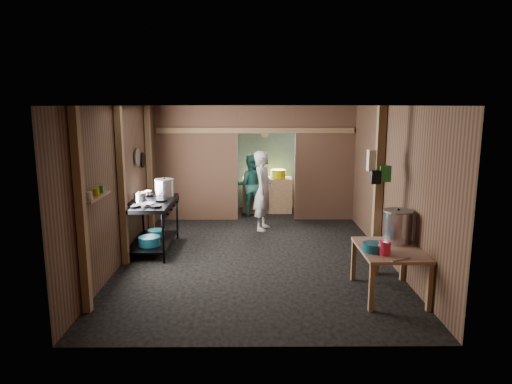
{
  "coord_description": "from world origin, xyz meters",
  "views": [
    {
      "loc": [
        -0.06,
        -8.09,
        2.61
      ],
      "look_at": [
        0.0,
        -0.2,
        1.1
      ],
      "focal_mm": 32.03,
      "sensor_mm": 36.0,
      "label": 1
    }
  ],
  "objects_px": {
    "prep_table": "(389,271)",
    "yellow_tub": "(278,174)",
    "cook": "(263,191)",
    "stove_pot_large": "(165,188)",
    "gas_range": "(152,226)",
    "pink_bucket": "(385,248)",
    "stock_pot": "(397,227)"
  },
  "relations": [
    {
      "from": "prep_table",
      "to": "yellow_tub",
      "type": "relative_size",
      "value": 3.11
    },
    {
      "from": "prep_table",
      "to": "cook",
      "type": "relative_size",
      "value": 0.68
    },
    {
      "from": "stove_pot_large",
      "to": "cook",
      "type": "bearing_deg",
      "value": 28.34
    },
    {
      "from": "gas_range",
      "to": "prep_table",
      "type": "relative_size",
      "value": 1.36
    },
    {
      "from": "prep_table",
      "to": "stove_pot_large",
      "type": "bearing_deg",
      "value": 145.8
    },
    {
      "from": "gas_range",
      "to": "pink_bucket",
      "type": "relative_size",
      "value": 8.39
    },
    {
      "from": "pink_bucket",
      "to": "yellow_tub",
      "type": "xyz_separation_m",
      "value": [
        -1.11,
        5.32,
        0.19
      ]
    },
    {
      "from": "prep_table",
      "to": "stock_pot",
      "type": "distance_m",
      "value": 0.66
    },
    {
      "from": "stove_pot_large",
      "to": "stock_pot",
      "type": "distance_m",
      "value": 4.28
    },
    {
      "from": "prep_table",
      "to": "yellow_tub",
      "type": "xyz_separation_m",
      "value": [
        -1.27,
        5.05,
        0.62
      ]
    },
    {
      "from": "prep_table",
      "to": "yellow_tub",
      "type": "height_order",
      "value": "yellow_tub"
    },
    {
      "from": "gas_range",
      "to": "stove_pot_large",
      "type": "height_order",
      "value": "stove_pot_large"
    },
    {
      "from": "gas_range",
      "to": "pink_bucket",
      "type": "height_order",
      "value": "gas_range"
    },
    {
      "from": "stove_pot_large",
      "to": "pink_bucket",
      "type": "height_order",
      "value": "stove_pot_large"
    },
    {
      "from": "yellow_tub",
      "to": "cook",
      "type": "height_order",
      "value": "cook"
    },
    {
      "from": "gas_range",
      "to": "stock_pot",
      "type": "height_order",
      "value": "stock_pot"
    },
    {
      "from": "gas_range",
      "to": "yellow_tub",
      "type": "bearing_deg",
      "value": 51.18
    },
    {
      "from": "stove_pot_large",
      "to": "yellow_tub",
      "type": "bearing_deg",
      "value": 49.26
    },
    {
      "from": "pink_bucket",
      "to": "yellow_tub",
      "type": "distance_m",
      "value": 5.43
    },
    {
      "from": "gas_range",
      "to": "pink_bucket",
      "type": "bearing_deg",
      "value": -32.65
    },
    {
      "from": "stove_pot_large",
      "to": "prep_table",
      "type": "bearing_deg",
      "value": -34.2
    },
    {
      "from": "stock_pot",
      "to": "cook",
      "type": "xyz_separation_m",
      "value": [
        -1.84,
        3.13,
        -0.06
      ]
    },
    {
      "from": "stock_pot",
      "to": "cook",
      "type": "height_order",
      "value": "cook"
    },
    {
      "from": "yellow_tub",
      "to": "gas_range",
      "type": "bearing_deg",
      "value": -128.82
    },
    {
      "from": "stock_pot",
      "to": "yellow_tub",
      "type": "bearing_deg",
      "value": 106.92
    },
    {
      "from": "gas_range",
      "to": "stock_pot",
      "type": "xyz_separation_m",
      "value": [
        3.89,
        -1.72,
        0.44
      ]
    },
    {
      "from": "pink_bucket",
      "to": "stove_pot_large",
      "type": "bearing_deg",
      "value": 141.68
    },
    {
      "from": "prep_table",
      "to": "stock_pot",
      "type": "bearing_deg",
      "value": 57.92
    },
    {
      "from": "stove_pot_large",
      "to": "yellow_tub",
      "type": "xyz_separation_m",
      "value": [
        2.27,
        2.64,
        -0.12
      ]
    },
    {
      "from": "gas_range",
      "to": "stove_pot_large",
      "type": "relative_size",
      "value": 4.31
    },
    {
      "from": "gas_range",
      "to": "yellow_tub",
      "type": "xyz_separation_m",
      "value": [
        2.44,
        3.04,
        0.5
      ]
    },
    {
      "from": "stove_pot_large",
      "to": "cook",
      "type": "height_order",
      "value": "cook"
    }
  ]
}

